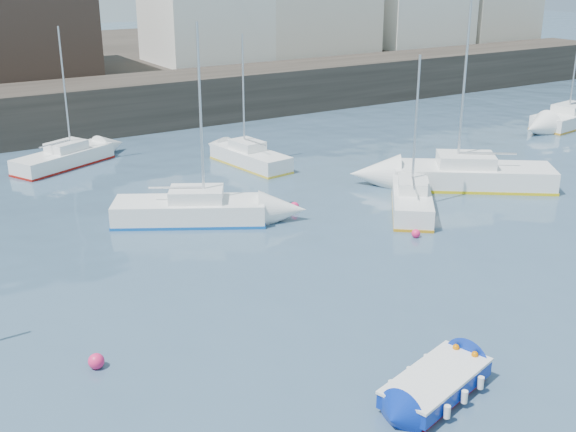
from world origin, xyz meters
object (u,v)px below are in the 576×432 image
sailboat_g (573,117)px  buoy_near (97,368)px  buoy_mid (416,237)px  buoy_far (294,210)px  blue_dinghy (436,384)px  sailboat_f (250,157)px  sailboat_h (64,158)px  sailboat_c (412,201)px  sailboat_b (190,210)px  sailboat_d (472,175)px

sailboat_g → buoy_near: (-35.24, -12.55, -0.50)m
buoy_mid → buoy_far: buoy_far is taller
blue_dinghy → buoy_mid: blue_dinghy is taller
sailboat_f → buoy_far: bearing=-103.9°
sailboat_g → sailboat_h: 31.48m
sailboat_g → buoy_near: sailboat_g is taller
buoy_mid → sailboat_c: bearing=52.5°
sailboat_f → buoy_mid: 12.27m
sailboat_b → buoy_near: (-6.75, -8.89, -0.52)m
blue_dinghy → buoy_far: bearing=72.1°
sailboat_c → buoy_far: (-4.15, 2.73, -0.50)m
sailboat_f → sailboat_c: bearing=-76.5°
sailboat_b → buoy_far: (4.35, -1.05, -0.52)m
sailboat_c → buoy_mid: 3.03m
sailboat_f → buoy_far: 7.38m
buoy_near → buoy_mid: 13.72m
sailboat_d → buoy_near: bearing=-162.4°
sailboat_f → sailboat_h: sailboat_h is taller
blue_dinghy → buoy_mid: size_ratio=10.18×
buoy_near → sailboat_c: bearing=18.5°
sailboat_b → sailboat_f: bearing=44.9°
sailboat_f → sailboat_g: sailboat_g is taller
sailboat_d → buoy_mid: size_ratio=27.75×
sailboat_c → sailboat_f: size_ratio=0.98×
sailboat_b → sailboat_f: (6.12, 6.10, -0.05)m
sailboat_d → sailboat_h: sailboat_d is taller
buoy_mid → sailboat_b: bearing=137.4°
sailboat_c → buoy_near: (-15.26, -5.11, -0.50)m
buoy_near → sailboat_f: bearing=49.3°
buoy_far → sailboat_c: bearing=-33.4°
sailboat_f → buoy_far: size_ratio=16.83×
buoy_mid → sailboat_f: bearing=92.6°
sailboat_d → sailboat_h: bearing=138.5°
sailboat_b → sailboat_g: 28.72m
buoy_near → buoy_far: buoy_near is taller
sailboat_c → sailboat_g: size_ratio=0.74×
sailboat_g → buoy_far: (-24.14, -4.71, -0.50)m
sailboat_c → buoy_near: 16.10m
sailboat_c → sailboat_d: 4.87m
blue_dinghy → sailboat_c: sailboat_c is taller
sailboat_b → buoy_mid: 9.10m
buoy_near → sailboat_d: bearing=17.6°
sailboat_c → sailboat_d: sailboat_d is taller
sailboat_b → buoy_far: 4.50m
sailboat_h → sailboat_c: bearing=-54.3°
sailboat_h → blue_dinghy: bearing=-85.3°
buoy_mid → buoy_far: bearing=114.6°
buoy_near → sailboat_b: bearing=52.8°
blue_dinghy → sailboat_c: (8.53, 10.78, 0.16)m
sailboat_d → buoy_far: 9.01m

